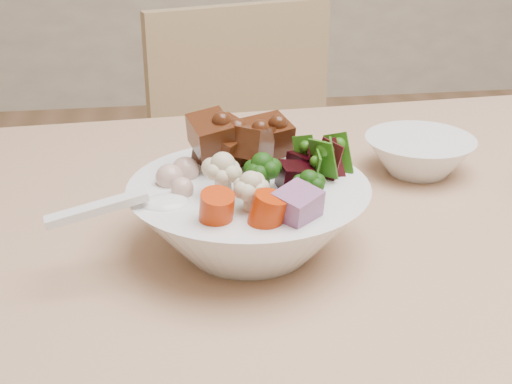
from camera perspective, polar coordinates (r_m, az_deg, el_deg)
The scene contains 4 objects.
chair_far at distance 1.49m, azimuth 0.50°, elevation -0.56°, with size 0.50×0.50×0.88m.
food_bowl at distance 0.71m, azimuth -0.45°, elevation -1.58°, with size 0.24×0.24×0.13m.
soup_spoon at distance 0.66m, azimuth -8.61°, elevation -1.11°, with size 0.14×0.05×0.03m.
side_bowl at distance 0.92m, azimuth 12.90°, elevation 2.88°, with size 0.14×0.14×0.05m, color white, non-canonical shape.
Camera 1 is at (-0.71, -0.58, 1.13)m, focal length 50.00 mm.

